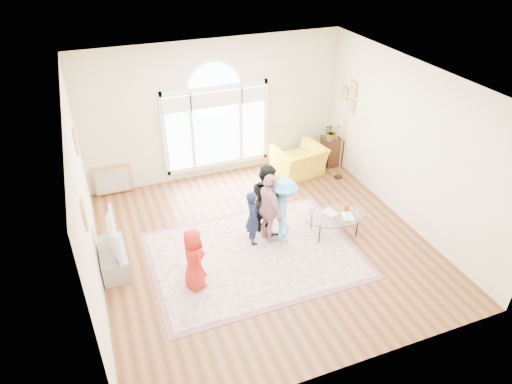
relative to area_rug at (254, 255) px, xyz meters
name	(u,v)px	position (x,y,z in m)	size (l,w,h in m)	color
ground	(264,243)	(0.29, 0.27, -0.01)	(6.00, 6.00, 0.00)	#573117
room_shell	(218,114)	(0.30, 3.10, 1.56)	(6.00, 6.00, 6.00)	beige
area_rug	(254,255)	(0.00, 0.00, 0.00)	(3.60, 2.60, 0.02)	beige
rug_border	(254,255)	(0.00, 0.00, 0.00)	(3.80, 2.80, 0.01)	#955569
tv_console	(114,259)	(-2.46, 0.57, 0.20)	(0.45, 1.00, 0.42)	#9C9EA5
television	(109,235)	(-2.45, 0.57, 0.72)	(0.17, 1.07, 0.62)	black
coffee_table	(335,216)	(1.71, 0.09, 0.39)	(1.30, 0.91, 0.54)	silver
armchair	(299,161)	(2.08, 2.47, 0.35)	(1.12, 0.98, 0.73)	yellow
side_cabinet	(331,151)	(3.07, 2.70, 0.34)	(0.40, 0.50, 0.70)	black
floor_lamp	(344,128)	(2.91, 1.98, 1.27)	(0.26, 0.26, 1.51)	black
plant_pedestal	(330,153)	(2.99, 2.61, 0.34)	(0.20, 0.20, 0.70)	white
potted_plant	(332,132)	(2.99, 2.61, 0.91)	(0.40, 0.34, 0.44)	#33722D
leaning_picture	(115,193)	(-2.18, 3.17, -0.01)	(0.80, 0.05, 0.62)	tan
child_red	(194,259)	(-1.22, -0.40, 0.58)	(0.56, 0.36, 1.14)	red
child_navy	(253,218)	(0.11, 0.39, 0.57)	(0.41, 0.27, 1.12)	#131F3C
child_black	(266,199)	(0.49, 0.64, 0.74)	(0.71, 0.56, 1.47)	black
child_pink	(269,209)	(0.42, 0.33, 0.73)	(0.84, 0.35, 1.43)	#CF8F93
child_blue	(284,210)	(0.71, 0.27, 0.67)	(0.86, 0.49, 1.32)	#5DB1E8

